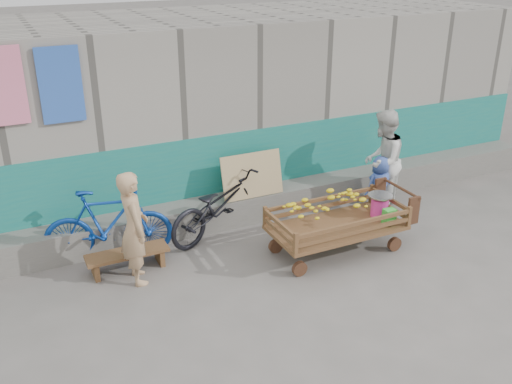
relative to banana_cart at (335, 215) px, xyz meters
name	(u,v)px	position (x,y,z in m)	size (l,w,h in m)	color
ground	(306,297)	(-0.93, -0.83, -0.60)	(80.00, 80.00, 0.00)	#5D5955
building_wall	(192,107)	(-0.93, 3.22, 0.87)	(12.00, 3.50, 3.00)	gray
banana_cart	(335,215)	(0.00, 0.00, 0.00)	(2.07, 0.95, 0.88)	brown
bench	(128,256)	(-2.78, 0.80, -0.39)	(1.11, 0.33, 0.28)	brown
vendor_man	(134,228)	(-2.72, 0.50, 0.17)	(0.56, 0.37, 1.54)	tan
woman	(382,161)	(1.49, 0.93, 0.25)	(0.82, 0.64, 1.70)	silver
child	(379,186)	(1.33, 0.75, -0.09)	(0.49, 0.32, 1.01)	#3A55AA
bicycle_dark	(219,205)	(-1.26, 1.22, -0.10)	(0.66, 1.88, 0.99)	black
bicycle_blue	(108,224)	(-2.92, 1.22, -0.07)	(0.50, 1.76, 1.06)	#0E3995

